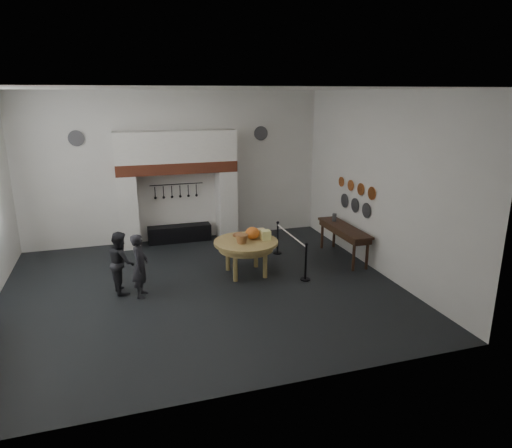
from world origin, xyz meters
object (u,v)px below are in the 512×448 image
object	(u,v)px
visitor_far	(121,262)
barrier_post_far	(278,238)
side_table	(344,228)
barrier_post_near	(306,263)
iron_range	(180,233)
work_table	(246,242)
visitor_near	(140,266)

from	to	relation	value
visitor_far	barrier_post_far	bearing A→B (deg)	-83.03
side_table	barrier_post_near	xyz separation A→B (m)	(-1.61, -1.13, -0.42)
iron_range	barrier_post_near	size ratio (longest dim) A/B	2.11
side_table	barrier_post_near	size ratio (longest dim) A/B	2.44
work_table	side_table	distance (m)	2.90
visitor_near	visitor_far	size ratio (longest dim) A/B	1.02
iron_range	visitor_near	world-z (taller)	visitor_near
visitor_near	visitor_far	world-z (taller)	visitor_near
visitor_near	side_table	size ratio (longest dim) A/B	0.66
work_table	visitor_far	distance (m)	3.02
barrier_post_near	visitor_far	bearing A→B (deg)	171.27
iron_range	side_table	bearing A→B (deg)	-34.68
iron_range	visitor_far	xyz separation A→B (m)	(-1.79, -3.30, 0.47)
iron_range	side_table	world-z (taller)	side_table
barrier_post_far	visitor_near	bearing A→B (deg)	-155.83
iron_range	barrier_post_far	bearing A→B (deg)	-38.20
work_table	visitor_far	world-z (taller)	visitor_far
work_table	barrier_post_far	size ratio (longest dim) A/B	1.78
iron_range	visitor_near	distance (m)	3.99
visitor_far	barrier_post_near	bearing A→B (deg)	-109.17
side_table	barrier_post_far	world-z (taller)	same
iron_range	visitor_near	bearing A→B (deg)	-110.56
visitor_near	barrier_post_near	size ratio (longest dim) A/B	1.62
work_table	barrier_post_near	distance (m)	1.56
side_table	barrier_post_far	xyz separation A→B (m)	(-1.61, 0.87, -0.42)
work_table	side_table	bearing A→B (deg)	6.09
work_table	barrier_post_far	xyz separation A→B (m)	(1.27, 1.18, -0.39)
side_table	barrier_post_far	size ratio (longest dim) A/B	2.44
visitor_near	barrier_post_near	world-z (taller)	visitor_near
side_table	barrier_post_near	bearing A→B (deg)	-144.99
iron_range	barrier_post_far	world-z (taller)	barrier_post_far
barrier_post_near	work_table	bearing A→B (deg)	147.29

